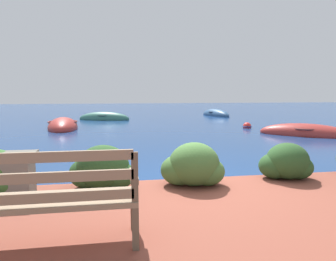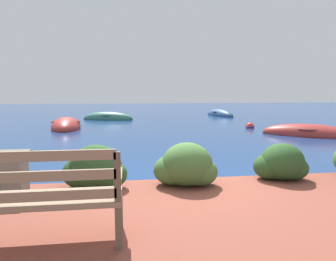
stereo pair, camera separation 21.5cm
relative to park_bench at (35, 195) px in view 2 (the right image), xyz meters
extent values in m
plane|color=navy|center=(1.79, 1.98, -0.70)|extent=(80.00, 80.00, 0.00)
cube|color=brown|center=(0.75, 0.26, -0.28)|extent=(0.06, 0.06, 0.40)
cube|color=brown|center=(0.75, -0.16, -0.28)|extent=(0.06, 0.06, 0.40)
cube|color=#8C755B|center=(0.00, 0.05, -0.06)|extent=(1.55, 0.48, 0.05)
cube|color=#8C755B|center=(0.00, -0.16, 0.05)|extent=(1.47, 0.04, 0.09)
cube|color=#8C755B|center=(0.00, -0.16, 0.22)|extent=(1.47, 0.04, 0.09)
cube|color=#8C755B|center=(0.00, -0.16, 0.40)|extent=(1.47, 0.04, 0.09)
cube|color=brown|center=(0.75, -0.16, 0.19)|extent=(0.06, 0.04, 0.45)
cube|color=#8C755B|center=(0.75, 0.05, 0.15)|extent=(0.07, 0.43, 0.05)
ellipsoid|color=#38662D|center=(-0.91, 1.49, -0.27)|extent=(0.55, 0.49, 0.43)
ellipsoid|color=#284C23|center=(0.36, 1.65, -0.16)|extent=(0.77, 0.69, 0.65)
ellipsoid|color=#284C23|center=(0.15, 1.70, -0.25)|extent=(0.58, 0.52, 0.46)
ellipsoid|color=#284C23|center=(0.56, 1.61, -0.27)|extent=(0.54, 0.48, 0.42)
ellipsoid|color=#426B33|center=(1.73, 1.61, -0.15)|extent=(0.78, 0.70, 0.66)
ellipsoid|color=#426B33|center=(1.51, 1.67, -0.25)|extent=(0.58, 0.53, 0.47)
ellipsoid|color=#426B33|center=(1.92, 1.57, -0.27)|extent=(0.55, 0.49, 0.43)
ellipsoid|color=#284C23|center=(3.33, 1.71, -0.19)|extent=(0.70, 0.63, 0.60)
ellipsoid|color=#284C23|center=(3.13, 1.76, -0.27)|extent=(0.53, 0.47, 0.42)
ellipsoid|color=#284C23|center=(3.50, 1.67, -0.29)|extent=(0.49, 0.44, 0.39)
ellipsoid|color=#9E2D28|center=(7.58, 7.65, -0.65)|extent=(3.30, 2.86, 0.79)
torus|color=brown|center=(7.58, 7.65, -0.43)|extent=(1.52, 1.52, 0.07)
cube|color=#846647|center=(7.98, 7.34, -0.46)|extent=(0.61, 0.75, 0.04)
cube|color=#846647|center=(7.25, 7.90, -0.46)|extent=(0.61, 0.75, 0.04)
ellipsoid|color=#9E2D28|center=(-1.95, 11.24, -0.64)|extent=(1.63, 3.08, 0.90)
torus|color=brown|center=(-1.95, 11.24, -0.39)|extent=(1.43, 1.43, 0.07)
cube|color=#846647|center=(-2.01, 11.68, -0.42)|extent=(1.03, 0.25, 0.04)
cube|color=#846647|center=(-1.91, 10.88, -0.42)|extent=(1.03, 0.25, 0.04)
ellipsoid|color=#336B5B|center=(-0.34, 15.38, -0.64)|extent=(3.19, 1.72, 0.83)
torus|color=#304F46|center=(-0.34, 15.38, -0.41)|extent=(1.17, 1.17, 0.07)
cube|color=#846647|center=(-0.78, 15.51, -0.44)|extent=(0.32, 0.75, 0.04)
cube|color=#846647|center=(0.03, 15.28, -0.44)|extent=(0.32, 0.75, 0.04)
ellipsoid|color=#2D517A|center=(7.23, 17.45, -0.64)|extent=(1.68, 3.19, 0.82)
torus|color=#2D4157|center=(7.23, 17.45, -0.42)|extent=(1.22, 1.22, 0.07)
cube|color=#846647|center=(7.12, 17.90, -0.45)|extent=(0.80, 0.30, 0.04)
cube|color=#846647|center=(7.32, 17.08, -0.45)|extent=(0.80, 0.30, 0.04)
sphere|color=red|center=(6.40, 10.26, -0.64)|extent=(0.38, 0.38, 0.38)
torus|color=navy|center=(6.40, 10.26, -0.64)|extent=(0.42, 0.42, 0.05)
camera|label=1|loc=(0.63, -2.73, 0.93)|focal=32.00mm
camera|label=2|loc=(0.85, -2.76, 0.93)|focal=32.00mm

